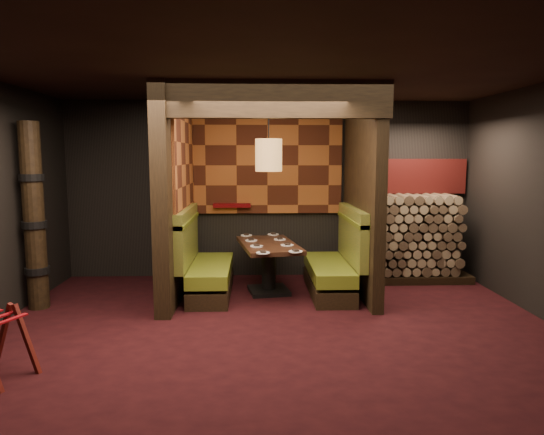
{
  "coord_description": "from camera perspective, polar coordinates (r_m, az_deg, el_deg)",
  "views": [
    {
      "loc": [
        -0.22,
        -5.13,
        1.97
      ],
      "look_at": [
        0.0,
        1.3,
        1.15
      ],
      "focal_mm": 32.0,
      "sensor_mm": 36.0,
      "label": 1
    }
  ],
  "objects": [
    {
      "name": "floor",
      "position": [
        5.5,
        0.49,
        -13.82
      ],
      "size": [
        6.5,
        5.5,
        0.02
      ],
      "primitive_type": "cube",
      "color": "black",
      "rests_on": "ground"
    },
    {
      "name": "ceiling",
      "position": [
        5.21,
        0.52,
        17.1
      ],
      "size": [
        6.5,
        5.5,
        0.02
      ],
      "primitive_type": "cube",
      "color": "black",
      "rests_on": "ground"
    },
    {
      "name": "wall_back",
      "position": [
        7.91,
        -0.37,
        3.31
      ],
      "size": [
        6.5,
        0.02,
        2.85
      ],
      "primitive_type": "cube",
      "color": "black",
      "rests_on": "ground"
    },
    {
      "name": "wall_front",
      "position": [
        2.44,
        3.34,
        -5.59
      ],
      "size": [
        6.5,
        0.02,
        2.85
      ],
      "primitive_type": "cube",
      "color": "black",
      "rests_on": "ground"
    },
    {
      "name": "partition_left",
      "position": [
        6.9,
        -11.4,
        2.58
      ],
      "size": [
        0.2,
        2.2,
        2.85
      ],
      "primitive_type": "cube",
      "color": "black",
      "rests_on": "floor"
    },
    {
      "name": "partition_right",
      "position": [
        7.02,
        10.56,
        2.68
      ],
      "size": [
        0.15,
        2.1,
        2.85
      ],
      "primitive_type": "cube",
      "color": "black",
      "rests_on": "floor"
    },
    {
      "name": "header_beam",
      "position": [
        5.87,
        -0.04,
        13.72
      ],
      "size": [
        2.85,
        0.18,
        0.44
      ],
      "primitive_type": "cube",
      "color": "black",
      "rests_on": "partition_left"
    },
    {
      "name": "tapa_back_panel",
      "position": [
        7.85,
        -0.54,
        6.16
      ],
      "size": [
        2.4,
        0.06,
        1.55
      ],
      "primitive_type": "cube",
      "color": "#954D21",
      "rests_on": "wall_back"
    },
    {
      "name": "tapa_side_panel",
      "position": [
        7.03,
        -10.28,
        6.17
      ],
      "size": [
        0.04,
        1.85,
        1.45
      ],
      "primitive_type": "cube",
      "color": "#954D21",
      "rests_on": "partition_left"
    },
    {
      "name": "lacquer_shelf",
      "position": [
        7.83,
        -4.74,
        1.44
      ],
      "size": [
        0.6,
        0.12,
        0.07
      ],
      "primitive_type": "cube",
      "color": "#58080B",
      "rests_on": "wall_back"
    },
    {
      "name": "booth_bench_left",
      "position": [
        7.0,
        -8.03,
        -5.77
      ],
      "size": [
        0.68,
        1.6,
        1.14
      ],
      "color": "black",
      "rests_on": "floor"
    },
    {
      "name": "booth_bench_right",
      "position": [
        7.06,
        7.52,
        -5.66
      ],
      "size": [
        0.68,
        1.6,
        1.14
      ],
      "color": "black",
      "rests_on": "floor"
    },
    {
      "name": "dining_table",
      "position": [
        7.0,
        -0.39,
        -4.92
      ],
      "size": [
        0.97,
        1.49,
        0.73
      ],
      "color": "black",
      "rests_on": "floor"
    },
    {
      "name": "place_settings",
      "position": [
        6.95,
        -0.4,
        -2.94
      ],
      "size": [
        0.85,
        1.65,
        0.03
      ],
      "color": "white",
      "rests_on": "dining_table"
    },
    {
      "name": "pendant_lamp",
      "position": [
        6.79,
        -0.39,
        7.36
      ],
      "size": [
        0.37,
        0.37,
        1.09
      ],
      "color": "#AD7B41",
      "rests_on": "ceiling"
    },
    {
      "name": "totem_column",
      "position": [
        6.89,
        -26.21,
        -0.02
      ],
      "size": [
        0.31,
        0.31,
        2.4
      ],
      "color": "black",
      "rests_on": "floor"
    },
    {
      "name": "firewood_stack",
      "position": [
        7.99,
        16.34,
        -2.32
      ],
      "size": [
        1.73,
        0.7,
        1.36
      ],
      "color": "black",
      "rests_on": "floor"
    },
    {
      "name": "mosaic_header",
      "position": [
        8.21,
        15.85,
        4.69
      ],
      "size": [
        1.83,
        0.1,
        0.56
      ],
      "primitive_type": "cube",
      "color": "maroon",
      "rests_on": "wall_back"
    },
    {
      "name": "bay_front_post",
      "position": [
        7.29,
        10.81,
        2.84
      ],
      "size": [
        0.08,
        0.08,
        2.85
      ],
      "primitive_type": "cube",
      "color": "black",
      "rests_on": "floor"
    }
  ]
}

